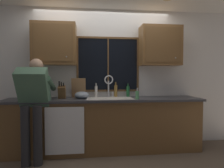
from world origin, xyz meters
TOP-DOWN VIEW (x-y plane):
  - back_wall at (0.00, 0.06)m, footprint 5.71×0.12m
  - window_glass at (0.09, -0.01)m, footprint 1.10×0.02m
  - window_frame_top at (0.09, -0.02)m, footprint 1.17×0.02m
  - window_frame_bottom at (0.09, -0.02)m, footprint 1.17×0.02m
  - window_frame_left at (-0.48, -0.02)m, footprint 0.04×0.02m
  - window_frame_right at (0.66, -0.02)m, footprint 0.03×0.02m
  - window_mullion_center at (0.09, -0.02)m, footprint 0.02×0.02m
  - lower_cabinet_run at (0.00, -0.29)m, footprint 3.31×0.58m
  - countertop at (0.00, -0.31)m, footprint 3.37×0.62m
  - dishwasher_front at (-0.65, -0.61)m, footprint 0.60×0.02m
  - upper_cabinet_left at (-0.86, -0.17)m, footprint 0.74×0.36m
  - upper_cabinet_right at (1.04, -0.17)m, footprint 0.74×0.36m
  - sink at (0.09, -0.30)m, footprint 0.80×0.46m
  - faucet at (0.10, -0.12)m, footprint 0.18×0.09m
  - person_standing at (-1.10, -0.63)m, footprint 0.53×0.68m
  - knife_block at (-0.73, -0.25)m, footprint 0.12×0.18m
  - cutting_board at (-0.46, -0.09)m, footprint 0.25×0.09m
  - mixing_bowl at (-0.39, -0.26)m, footprint 0.25×0.25m
  - soap_dispenser at (0.54, -0.46)m, footprint 0.06×0.07m
  - bottle_green_glass at (0.22, -0.07)m, footprint 0.06×0.06m
  - bottle_tall_clear at (-0.14, -0.08)m, footprint 0.05×0.05m
  - bottle_amber_small at (0.45, -0.09)m, footprint 0.06×0.06m

SIDE VIEW (x-z plane):
  - lower_cabinet_run at x=0.00m, z-range 0.00..0.88m
  - dishwasher_front at x=-0.65m, z-range 0.09..0.83m
  - sink at x=0.09m, z-range 0.72..0.93m
  - countertop at x=0.00m, z-range 0.88..0.92m
  - person_standing at x=-1.10m, z-range 0.18..1.76m
  - mixing_bowl at x=-0.39m, z-range 0.91..1.04m
  - soap_dispenser at x=0.54m, z-range 0.90..1.09m
  - bottle_amber_small at x=0.45m, z-range 0.90..1.15m
  - knife_block at x=-0.73m, z-range 0.87..1.19m
  - bottle_tall_clear at x=-0.14m, z-range 0.90..1.16m
  - window_frame_bottom at x=0.09m, z-range 1.01..1.05m
  - bottle_green_glass at x=0.22m, z-range 0.90..1.18m
  - cutting_board at x=-0.46m, z-range 0.92..1.27m
  - faucet at x=0.10m, z-range 0.97..1.37m
  - back_wall at x=0.00m, z-range 0.00..2.55m
  - window_glass at x=0.09m, z-range 1.05..2.00m
  - window_frame_left at x=-0.48m, z-range 1.05..2.00m
  - window_frame_right at x=0.66m, z-range 1.05..2.00m
  - window_mullion_center at x=0.09m, z-range 1.05..2.00m
  - upper_cabinet_left at x=-0.86m, z-range 1.50..2.22m
  - upper_cabinet_right at x=1.04m, z-range 1.50..2.22m
  - window_frame_top at x=0.09m, z-range 2.00..2.04m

